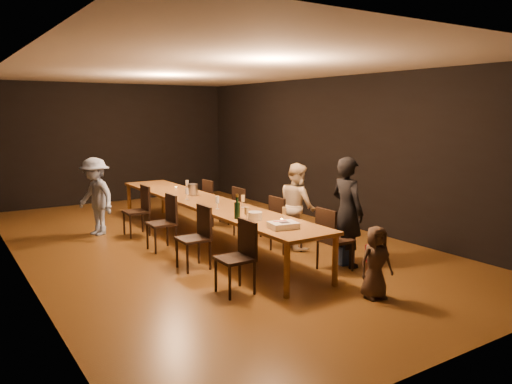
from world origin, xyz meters
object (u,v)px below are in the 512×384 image
chair_right_1 (286,224)px  woman_tan (297,206)px  chair_left_0 (235,258)px  birthday_cake (283,225)px  plate_stack (255,216)px  table (206,204)px  chair_left_2 (161,223)px  chair_left_3 (136,211)px  ice_bucket (193,190)px  chair_right_2 (247,212)px  woman_birthday (347,212)px  chair_left_1 (193,238)px  child (376,262)px  chair_right_0 (335,239)px  man_blue (96,197)px  chair_right_3 (216,202)px  champagne_bottle (237,206)px

chair_right_1 → woman_tan: 0.41m
chair_right_1 → chair_left_0: (-1.70, -1.20, 0.00)m
chair_right_1 → birthday_cake: chair_right_1 is taller
birthday_cake → plate_stack: (-0.04, 0.64, 0.02)m
table → chair_left_2: chair_left_2 is taller
chair_left_3 → ice_bucket: 1.12m
chair_right_2 → chair_left_2: same height
chair_right_1 → woman_birthday: woman_birthday is taller
chair_left_1 → woman_tan: 2.02m
chair_left_0 → child: 1.76m
chair_right_0 → chair_left_2: same height
chair_left_0 → chair_left_1: 1.20m
woman_birthday → birthday_cake: woman_birthday is taller
chair_left_2 → table: bearing=-90.0°
table → man_blue: bearing=131.4°
chair_left_3 → table: bearing=-144.7°
chair_left_1 → chair_right_3: bearing=-35.3°
chair_right_1 → chair_left_1: bearing=-90.0°
chair_right_1 → chair_left_0: 2.08m
ice_bucket → man_blue: bearing=148.6°
chair_left_2 → birthday_cake: (0.76, -2.40, 0.33)m
table → chair_left_2: 0.88m
chair_left_2 → plate_stack: chair_left_2 is taller
chair_left_2 → child: chair_left_2 is taller
woman_birthday → chair_left_3: bearing=29.5°
chair_right_0 → chair_right_3: same height
chair_right_2 → champagne_bottle: 1.97m
chair_left_0 → man_blue: (-0.61, 4.05, 0.26)m
chair_right_3 → chair_left_1: 2.94m
table → plate_stack: 1.76m
ice_bucket → plate_stack: bearing=-94.9°
child → birthday_cake: bearing=131.2°
table → champagne_bottle: champagne_bottle is taller
woman_tan → chair_left_0: bearing=136.3°
chair_left_3 → woman_tan: size_ratio=0.64×
table → chair_right_3: size_ratio=6.45×
champagne_bottle → ice_bucket: bearing=80.5°
ice_bucket → champagne_bottle: bearing=-99.5°
chair_right_2 → ice_bucket: size_ratio=4.44×
chair_left_1 → champagne_bottle: 0.80m
chair_right_3 → birthday_cake: bearing=-14.6°
ice_bucket → chair_left_0: bearing=-106.7°
plate_stack → woman_birthday: bearing=-23.6°
table → chair_left_3: size_ratio=6.45×
chair_right_0 → champagne_bottle: bearing=-127.2°
woman_birthday → chair_right_0: bearing=106.1°
chair_right_3 → chair_left_2: (-1.70, -1.20, 0.00)m
chair_right_0 → ice_bucket: size_ratio=4.44×
table → child: 3.55m
table → woman_tan: (1.15, -1.11, 0.02)m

